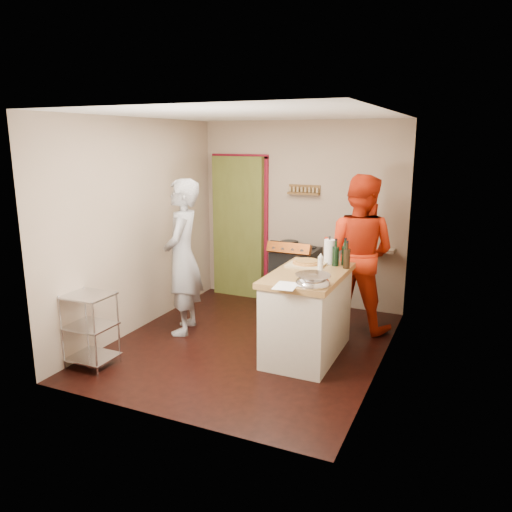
# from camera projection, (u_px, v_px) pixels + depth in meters

# --- Properties ---
(floor) EXTENTS (3.50, 3.50, 0.00)m
(floor) POSITION_uv_depth(u_px,v_px,m) (250.00, 344.00, 5.86)
(floor) COLOR black
(floor) RESTS_ON ground
(back_wall) EXTENTS (3.00, 0.44, 2.60)m
(back_wall) POSITION_uv_depth(u_px,v_px,m) (261.00, 222.00, 7.44)
(back_wall) COLOR tan
(back_wall) RESTS_ON ground
(left_wall) EXTENTS (0.04, 3.50, 2.60)m
(left_wall) POSITION_uv_depth(u_px,v_px,m) (139.00, 226.00, 6.16)
(left_wall) COLOR tan
(left_wall) RESTS_ON ground
(right_wall) EXTENTS (0.04, 3.50, 2.60)m
(right_wall) POSITION_uv_depth(u_px,v_px,m) (386.00, 247.00, 4.96)
(right_wall) COLOR tan
(right_wall) RESTS_ON ground
(ceiling) EXTENTS (3.00, 3.50, 0.02)m
(ceiling) POSITION_uv_depth(u_px,v_px,m) (249.00, 113.00, 5.26)
(ceiling) COLOR white
(ceiling) RESTS_ON back_wall
(stove) EXTENTS (0.60, 0.63, 1.00)m
(stove) POSITION_uv_depth(u_px,v_px,m) (295.00, 277.00, 7.00)
(stove) COLOR black
(stove) RESTS_ON ground
(wire_shelving) EXTENTS (0.48, 0.40, 0.80)m
(wire_shelving) POSITION_uv_depth(u_px,v_px,m) (90.00, 326.00, 5.20)
(wire_shelving) COLOR silver
(wire_shelving) RESTS_ON ground
(island) EXTENTS (0.74, 1.37, 1.26)m
(island) POSITION_uv_depth(u_px,v_px,m) (308.00, 312.00, 5.47)
(island) COLOR #BAB29E
(island) RESTS_ON ground
(person_stripe) EXTENTS (0.65, 0.80, 1.89)m
(person_stripe) POSITION_uv_depth(u_px,v_px,m) (182.00, 257.00, 6.04)
(person_stripe) COLOR #9E9DA2
(person_stripe) RESTS_ON ground
(person_red) EXTENTS (1.03, 0.85, 1.94)m
(person_red) POSITION_uv_depth(u_px,v_px,m) (358.00, 253.00, 6.17)
(person_red) COLOR red
(person_red) RESTS_ON ground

